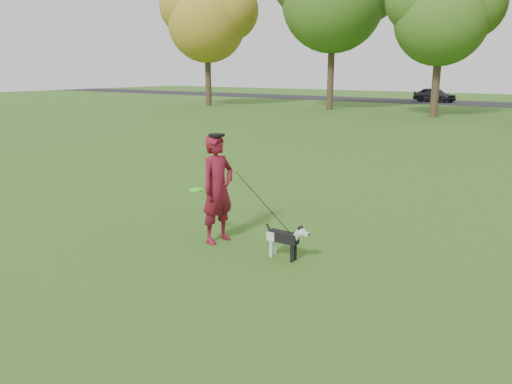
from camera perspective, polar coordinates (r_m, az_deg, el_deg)
The scene contains 5 objects.
ground at distance 8.95m, azimuth -0.51°, elevation -5.33°, with size 120.00×120.00×0.00m, color #285116.
man at distance 8.59m, azimuth -4.40°, elevation 0.35°, with size 0.69×0.45×1.88m, color maroon.
dog at distance 7.90m, azimuth 3.51°, elevation -5.14°, with size 0.81×0.16×0.61m.
car_left at distance 48.69m, azimuth 19.73°, elevation 10.42°, with size 1.52×3.78×1.29m, color black.
man_held_items at distance 8.11m, azimuth -0.84°, elevation 0.36°, with size 2.06×0.36×1.48m.
Camera 1 is at (4.89, -6.89, 2.95)m, focal length 35.00 mm.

